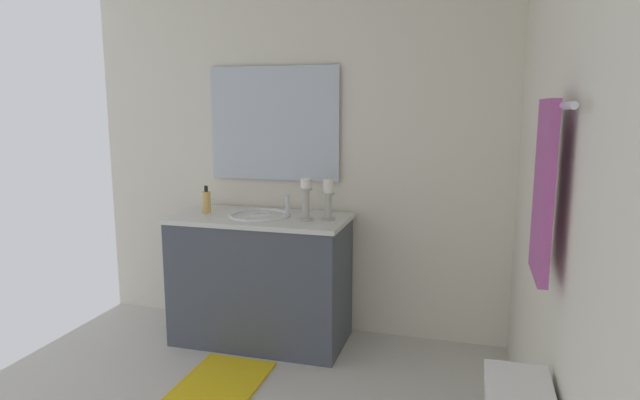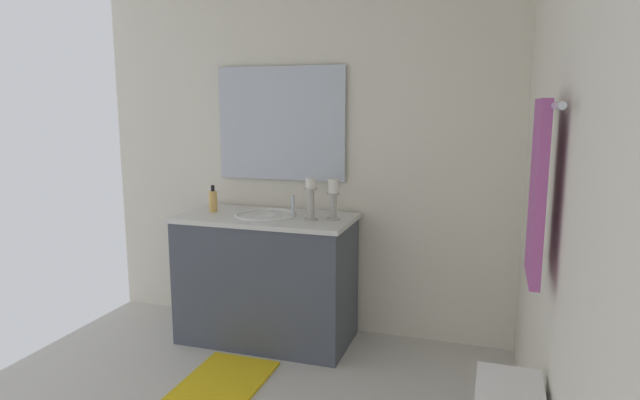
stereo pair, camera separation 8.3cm
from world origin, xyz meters
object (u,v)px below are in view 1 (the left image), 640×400
object	(u,v)px
candle_holder_tall	(328,198)
towel_near_vanity	(544,190)
towel_bar	(556,106)
candle_holder_short	(306,198)
sink_basin	(260,222)
mirror	(274,124)
bath_mat	(221,383)
soap_bottle	(206,201)
vanity_cabinet	(261,278)

from	to	relation	value
candle_holder_tall	towel_near_vanity	size ratio (longest dim) A/B	0.47
towel_bar	candle_holder_short	bearing A→B (deg)	-139.06
sink_basin	mirror	bearing A→B (deg)	-179.80
towel_bar	bath_mat	distance (m)	2.33
soap_bottle	bath_mat	xyz separation A→B (m)	(0.64, 0.39, -0.91)
sink_basin	soap_bottle	bearing A→B (deg)	-92.18
sink_basin	candle_holder_tall	world-z (taller)	candle_holder_tall
towel_near_vanity	mirror	bearing A→B (deg)	-138.56
vanity_cabinet	candle_holder_short	distance (m)	0.65
candle_holder_tall	candle_holder_short	size ratio (longest dim) A/B	0.98
vanity_cabinet	mirror	xyz separation A→B (m)	(-0.28, 0.00, 1.00)
towel_bar	bath_mat	bearing A→B (deg)	-118.00
candle_holder_short	sink_basin	bearing A→B (deg)	-97.67
sink_basin	vanity_cabinet	bearing A→B (deg)	-90.00
candle_holder_short	bath_mat	xyz separation A→B (m)	(0.58, -0.33, -0.97)
sink_basin	towel_bar	world-z (taller)	towel_bar
sink_basin	towel_near_vanity	xyz separation A→B (m)	(1.44, 1.52, 0.49)
soap_bottle	towel_bar	size ratio (longest dim) A/B	0.28
bath_mat	sink_basin	bearing A→B (deg)	179.91
mirror	candle_holder_tall	bearing A→B (deg)	59.06
candle_holder_tall	candle_holder_short	bearing A→B (deg)	-68.69
sink_basin	candle_holder_tall	distance (m)	0.49
vanity_cabinet	sink_basin	distance (m)	0.38
vanity_cabinet	soap_bottle	xyz separation A→B (m)	(-0.01, -0.39, 0.50)
soap_bottle	candle_holder_short	bearing A→B (deg)	85.31
vanity_cabinet	towel_near_vanity	distance (m)	2.27
soap_bottle	bath_mat	world-z (taller)	soap_bottle
mirror	soap_bottle	distance (m)	0.69
sink_basin	candle_holder_tall	bearing A→B (deg)	90.88
soap_bottle	towel_bar	xyz separation A→B (m)	(1.46, 1.93, 0.63)
candle_holder_tall	soap_bottle	xyz separation A→B (m)	(-0.01, -0.84, -0.06)
mirror	bath_mat	size ratio (longest dim) A/B	1.52
vanity_cabinet	soap_bottle	distance (m)	0.63
mirror	soap_bottle	size ratio (longest dim) A/B	5.07
vanity_cabinet	mirror	world-z (taller)	mirror
sink_basin	towel_near_vanity	bearing A→B (deg)	46.49
vanity_cabinet	towel_bar	distance (m)	2.39
candle_holder_tall	candle_holder_short	world-z (taller)	candle_holder_short
vanity_cabinet	soap_bottle	size ratio (longest dim) A/B	6.39
mirror	towel_near_vanity	size ratio (longest dim) A/B	1.67
sink_basin	bath_mat	xyz separation A→B (m)	(0.62, -0.00, -0.80)
soap_bottle	sink_basin	bearing A→B (deg)	87.82
candle_holder_short	mirror	bearing A→B (deg)	-134.85
candle_holder_short	soap_bottle	xyz separation A→B (m)	(-0.06, -0.71, -0.06)
soap_bottle	towel_bar	distance (m)	2.50
vanity_cabinet	candle_holder_short	bearing A→B (deg)	82.35
vanity_cabinet	soap_bottle	bearing A→B (deg)	-92.19
soap_bottle	towel_near_vanity	world-z (taller)	towel_near_vanity
candle_holder_tall	bath_mat	distance (m)	1.25
candle_holder_short	bath_mat	world-z (taller)	candle_holder_short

